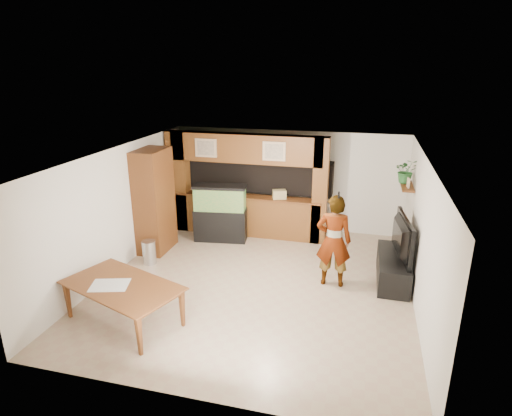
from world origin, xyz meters
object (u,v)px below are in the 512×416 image
(aquarium, at_px, (220,214))
(television, at_px, (396,237))
(pantry_cabinet, at_px, (154,201))
(person, at_px, (334,241))
(dining_table, at_px, (122,304))

(aquarium, relative_size, television, 0.99)
(pantry_cabinet, relative_size, aquarium, 1.70)
(television, height_order, person, person)
(person, distance_m, dining_table, 4.05)
(television, xyz_separation_m, person, (-1.19, -0.46, -0.02))
(television, distance_m, dining_table, 5.29)
(aquarium, distance_m, dining_table, 3.89)
(pantry_cabinet, bearing_deg, person, -9.51)
(pantry_cabinet, bearing_deg, television, -2.56)
(pantry_cabinet, xyz_separation_m, person, (4.16, -0.70, -0.27))
(person, bearing_deg, dining_table, 32.01)
(pantry_cabinet, height_order, person, pantry_cabinet)
(pantry_cabinet, height_order, aquarium, pantry_cabinet)
(aquarium, xyz_separation_m, person, (2.88, -1.60, 0.24))
(aquarium, bearing_deg, person, -36.77)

